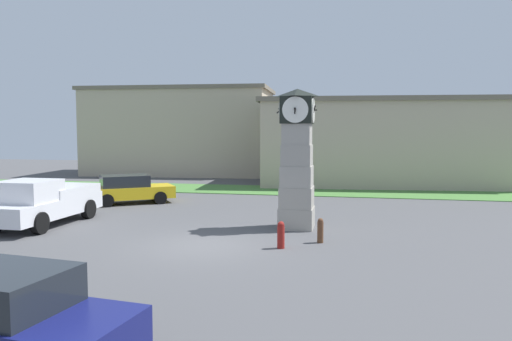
# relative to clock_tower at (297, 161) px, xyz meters

# --- Properties ---
(ground_plane) EXTENTS (81.53, 81.53, 0.00)m
(ground_plane) POSITION_rel_clock_tower_xyz_m (-2.60, -3.47, -2.56)
(ground_plane) COLOR #4C4C4F
(clock_tower) EXTENTS (1.53, 1.56, 5.26)m
(clock_tower) POSITION_rel_clock_tower_xyz_m (0.00, 0.00, 0.00)
(clock_tower) COLOR #9B968B
(clock_tower) RESTS_ON ground_plane
(bollard_near_tower) EXTENTS (0.20, 0.20, 0.82)m
(bollard_near_tower) POSITION_rel_clock_tower_xyz_m (1.08, -2.31, -2.14)
(bollard_near_tower) COLOR brown
(bollard_near_tower) RESTS_ON ground_plane
(bollard_mid_row) EXTENTS (0.23, 0.23, 0.86)m
(bollard_mid_row) POSITION_rel_clock_tower_xyz_m (-0.07, -3.34, -2.12)
(bollard_mid_row) COLOR maroon
(bollard_mid_row) RESTS_ON ground_plane
(car_by_building) EXTENTS (4.13, 2.28, 1.52)m
(car_by_building) POSITION_rel_clock_tower_xyz_m (-3.08, -11.96, -1.79)
(car_by_building) COLOR navy
(car_by_building) RESTS_ON ground_plane
(car_far_lot) EXTENTS (4.45, 3.86, 1.45)m
(car_far_lot) POSITION_rel_clock_tower_xyz_m (-9.14, 4.65, -1.82)
(car_far_lot) COLOR gold
(car_far_lot) RESTS_ON ground_plane
(pickup_truck) EXTENTS (2.14, 5.44, 1.85)m
(pickup_truck) POSITION_rel_clock_tower_xyz_m (-9.80, -1.38, -1.63)
(pickup_truck) COLOR silver
(pickup_truck) RESTS_ON ground_plane
(warehouse_blue_far) EXTENTS (15.88, 9.20, 7.22)m
(warehouse_blue_far) POSITION_rel_clock_tower_xyz_m (-12.70, 21.96, 1.06)
(warehouse_blue_far) COLOR #B7A88E
(warehouse_blue_far) RESTS_ON ground_plane
(storefront_low_left) EXTENTS (18.80, 13.76, 5.82)m
(storefront_low_left) POSITION_rel_clock_tower_xyz_m (4.18, 18.78, 0.36)
(storefront_low_left) COLOR #B7A88E
(storefront_low_left) RESTS_ON ground_plane
(grass_verge_far) EXTENTS (48.92, 4.59, 0.04)m
(grass_verge_far) POSITION_rel_clock_tower_xyz_m (-6.55, 11.48, -2.54)
(grass_verge_far) COLOR #477A38
(grass_verge_far) RESTS_ON ground_plane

